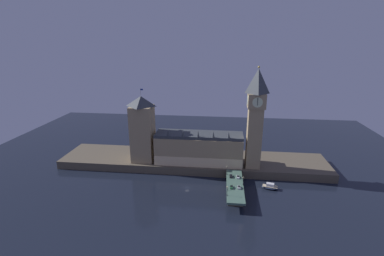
% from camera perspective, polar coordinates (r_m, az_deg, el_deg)
% --- Properties ---
extents(ground_plane, '(400.00, 400.00, 0.00)m').
position_cam_1_polar(ground_plane, '(204.06, -1.02, -12.11)').
color(ground_plane, black).
extents(embankment, '(220.00, 42.00, 6.62)m').
position_cam_1_polar(embankment, '(237.16, 0.20, -6.81)').
color(embankment, brown).
rests_on(embankment, ground_plane).
extents(parliament_hall, '(68.91, 20.76, 29.31)m').
position_cam_1_polar(parliament_hall, '(223.04, 1.42, -4.11)').
color(parliament_hall, tan).
rests_on(parliament_hall, embankment).
extents(clock_tower, '(13.19, 13.30, 77.31)m').
position_cam_1_polar(clock_tower, '(211.15, 12.90, 2.43)').
color(clock_tower, tan).
rests_on(clock_tower, embankment).
extents(victoria_tower, '(17.40, 17.40, 59.38)m').
position_cam_1_polar(victoria_tower, '(225.80, -10.12, -0.17)').
color(victoria_tower, tan).
rests_on(victoria_tower, embankment).
extents(bridge, '(11.33, 46.00, 7.17)m').
position_cam_1_polar(bridge, '(196.29, 8.77, -12.04)').
color(bridge, '#476656').
rests_on(bridge, ground_plane).
extents(car_northbound_lead, '(2.07, 4.63, 1.54)m').
position_cam_1_polar(car_northbound_lead, '(204.44, 8.00, -9.73)').
color(car_northbound_lead, black).
rests_on(car_northbound_lead, bridge).
extents(car_northbound_trail, '(1.86, 4.37, 1.53)m').
position_cam_1_polar(car_northbound_trail, '(190.54, 8.10, -11.88)').
color(car_northbound_trail, '#235633').
rests_on(car_northbound_trail, bridge).
extents(car_southbound_lead, '(1.99, 3.86, 1.55)m').
position_cam_1_polar(car_southbound_lead, '(190.86, 9.62, -11.90)').
color(car_southbound_lead, silver).
rests_on(car_southbound_lead, bridge).
extents(car_southbound_trail, '(2.06, 4.40, 1.45)m').
position_cam_1_polar(car_southbound_trail, '(204.11, 9.42, -9.86)').
color(car_southbound_trail, white).
rests_on(car_southbound_trail, bridge).
extents(pedestrian_near_rail, '(0.38, 0.38, 1.71)m').
position_cam_1_polar(pedestrian_near_rail, '(187.08, 7.34, -12.37)').
color(pedestrian_near_rail, black).
rests_on(pedestrian_near_rail, bridge).
extents(street_lamp_near, '(1.34, 0.60, 6.59)m').
position_cam_1_polar(street_lamp_near, '(180.03, 7.27, -12.46)').
color(street_lamp_near, '#2D3333').
rests_on(street_lamp_near, bridge).
extents(street_lamp_mid, '(1.34, 0.60, 6.20)m').
position_cam_1_polar(street_lamp_mid, '(193.63, 10.47, -10.43)').
color(street_lamp_mid, '#2D3333').
rests_on(street_lamp_mid, bridge).
extents(street_lamp_far, '(1.34, 0.60, 6.87)m').
position_cam_1_polar(street_lamp_far, '(206.05, 7.21, -8.36)').
color(street_lamp_far, '#2D3333').
rests_on(street_lamp_far, bridge).
extents(boat_downstream, '(12.56, 7.44, 4.35)m').
position_cam_1_polar(boat_downstream, '(209.06, 15.70, -11.56)').
color(boat_downstream, '#1E2842').
rests_on(boat_downstream, ground_plane).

